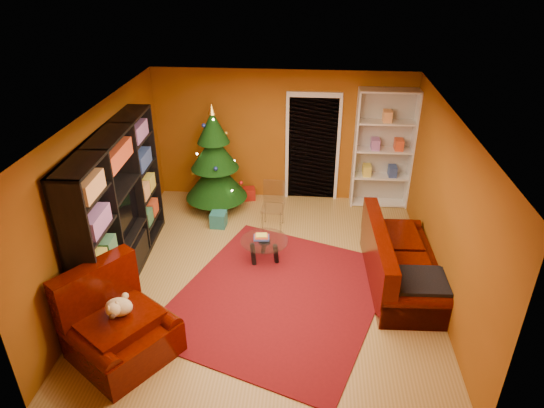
# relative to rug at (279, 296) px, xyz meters

# --- Properties ---
(floor) EXTENTS (5.00, 5.50, 0.05)m
(floor) POSITION_rel_rug_xyz_m (-0.18, 0.54, -0.03)
(floor) COLOR olive
(floor) RESTS_ON ground
(ceiling) EXTENTS (5.00, 5.50, 0.05)m
(ceiling) POSITION_rel_rug_xyz_m (-0.18, 0.54, 2.62)
(ceiling) COLOR silver
(ceiling) RESTS_ON wall_back
(wall_back) EXTENTS (5.00, 0.05, 2.60)m
(wall_back) POSITION_rel_rug_xyz_m (-0.18, 3.31, 1.29)
(wall_back) COLOR #904E11
(wall_back) RESTS_ON ground
(wall_left) EXTENTS (0.05, 5.50, 2.60)m
(wall_left) POSITION_rel_rug_xyz_m (-2.71, 0.54, 1.29)
(wall_left) COLOR #904E11
(wall_left) RESTS_ON ground
(wall_right) EXTENTS (0.05, 5.50, 2.60)m
(wall_right) POSITION_rel_rug_xyz_m (2.34, 0.54, 1.29)
(wall_right) COLOR #904E11
(wall_right) RESTS_ON ground
(doorway) EXTENTS (1.06, 0.60, 2.16)m
(doorway) POSITION_rel_rug_xyz_m (0.42, 3.27, 1.04)
(doorway) COLOR black
(doorway) RESTS_ON floor
(rug) EXTENTS (3.72, 3.99, 0.02)m
(rug) POSITION_rel_rug_xyz_m (0.00, 0.00, 0.00)
(rug) COLOR maroon
(rug) RESTS_ON floor
(media_unit) EXTENTS (0.56, 2.98, 2.28)m
(media_unit) POSITION_rel_rug_xyz_m (-2.46, 0.48, 1.13)
(media_unit) COLOR black
(media_unit) RESTS_ON floor
(christmas_tree) EXTENTS (1.51, 1.51, 2.12)m
(christmas_tree) POSITION_rel_rug_xyz_m (-1.41, 2.65, 1.02)
(christmas_tree) COLOR black
(christmas_tree) RESTS_ON floor
(gift_box_teal) EXTENTS (0.29, 0.29, 0.28)m
(gift_box_teal) POSITION_rel_rug_xyz_m (-1.26, 1.95, 0.13)
(gift_box_teal) COLOR #1D666A
(gift_box_teal) RESTS_ON floor
(gift_box_red) EXTENTS (0.29, 0.29, 0.24)m
(gift_box_red) POSITION_rel_rug_xyz_m (-0.84, 3.08, 0.11)
(gift_box_red) COLOR maroon
(gift_box_red) RESTS_ON floor
(white_bookshelf) EXTENTS (1.10, 0.40, 2.38)m
(white_bookshelf) POSITION_rel_rug_xyz_m (1.77, 3.11, 1.15)
(white_bookshelf) COLOR white
(white_bookshelf) RESTS_ON floor
(armchair) EXTENTS (1.68, 1.68, 0.94)m
(armchair) POSITION_rel_rug_xyz_m (-1.86, -1.30, 0.46)
(armchair) COLOR #360700
(armchair) RESTS_ON rug
(dog) EXTENTS (0.48, 0.50, 0.31)m
(dog) POSITION_rel_rug_xyz_m (-1.87, -1.23, 0.69)
(dog) COLOR beige
(dog) RESTS_ON armchair
(sofa) EXTENTS (1.06, 2.20, 0.93)m
(sofa) POSITION_rel_rug_xyz_m (1.84, 0.51, 0.46)
(sofa) COLOR #360700
(sofa) RESTS_ON rug
(coffee_table) EXTENTS (0.85, 0.85, 0.48)m
(coffee_table) POSITION_rel_rug_xyz_m (-0.30, 0.92, 0.19)
(coffee_table) COLOR gray
(coffee_table) RESTS_ON rug
(acrylic_chair) EXTENTS (0.43, 0.46, 0.79)m
(acrylic_chair) POSITION_rel_rug_xyz_m (-0.26, 2.00, 0.39)
(acrylic_chair) COLOR #66605B
(acrylic_chair) RESTS_ON rug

